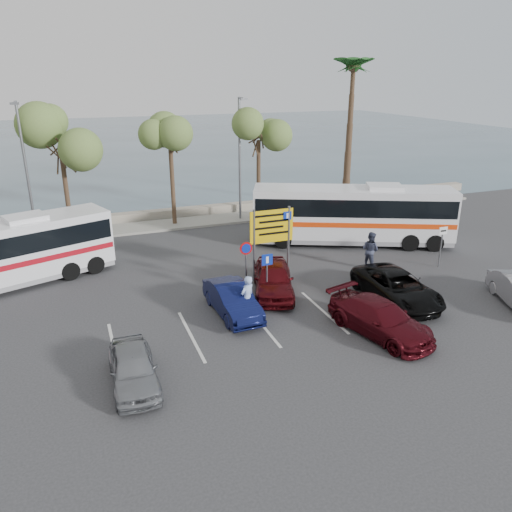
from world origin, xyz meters
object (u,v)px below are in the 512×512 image
object	(u,v)px
pedestrian_far	(370,250)
car_silver_a	(133,368)
street_lamp_left	(26,166)
coach_bus_right	(352,217)
car_red	(273,279)
car_maroon	(380,318)
direction_sign	(272,232)
car_blue	(232,300)
pedestrian_near	(247,298)
suv_black	(397,287)
street_lamp_right	(240,153)

from	to	relation	value
pedestrian_far	car_silver_a	bearing A→B (deg)	92.36
street_lamp_left	coach_bus_right	size ratio (longest dim) A/B	0.70
car_silver_a	car_red	size ratio (longest dim) A/B	0.83
car_maroon	pedestrian_far	bearing A→B (deg)	45.89
car_maroon	car_red	xyz separation A→B (m)	(-2.40, 4.96, 0.08)
direction_sign	car_red	size ratio (longest dim) A/B	0.83
direction_sign	car_blue	world-z (taller)	direction_sign
car_blue	car_red	distance (m)	2.73
car_maroon	pedestrian_near	size ratio (longest dim) A/B	2.41
coach_bus_right	pedestrian_far	bearing A→B (deg)	-106.81
pedestrian_far	car_red	bearing A→B (deg)	78.48
suv_black	pedestrian_near	world-z (taller)	pedestrian_near
direction_sign	car_red	xyz separation A→B (m)	(-0.60, -1.70, -1.69)
street_lamp_right	pedestrian_near	bearing A→B (deg)	-108.10
street_lamp_right	car_maroon	distance (m)	17.43
car_maroon	suv_black	xyz separation A→B (m)	(2.40, 2.27, 0.01)
car_red	car_silver_a	bearing A→B (deg)	-124.76
car_silver_a	suv_black	distance (m)	12.02
car_silver_a	car_blue	size ratio (longest dim) A/B	0.91
direction_sign	car_maroon	bearing A→B (deg)	-74.91
street_lamp_right	direction_sign	xyz separation A→B (m)	(-2.00, -10.32, -2.17)
suv_black	car_maroon	bearing A→B (deg)	-135.17
direction_sign	car_maroon	size ratio (longest dim) A/B	0.79
direction_sign	car_blue	size ratio (longest dim) A/B	0.90
street_lamp_left	car_red	world-z (taller)	street_lamp_left
street_lamp_right	car_red	size ratio (longest dim) A/B	1.84
car_maroon	suv_black	size ratio (longest dim) A/B	0.94
street_lamp_left	car_silver_a	world-z (taller)	street_lamp_left
car_silver_a	car_blue	bearing A→B (deg)	40.30
coach_bus_right	car_red	xyz separation A→B (m)	(-7.10, -5.00, -0.92)
street_lamp_right	car_maroon	xyz separation A→B (m)	(-0.20, -16.98, -3.94)
street_lamp_right	pedestrian_far	size ratio (longest dim) A/B	4.14
car_blue	pedestrian_far	size ratio (longest dim) A/B	2.05
car_maroon	car_red	size ratio (longest dim) A/B	1.05
street_lamp_left	car_blue	distance (m)	16.03
coach_bus_right	suv_black	distance (m)	8.09
street_lamp_right	suv_black	xyz separation A→B (m)	(2.20, -14.72, -3.92)
car_maroon	pedestrian_near	bearing A→B (deg)	131.12
pedestrian_near	car_silver_a	bearing A→B (deg)	4.51
street_lamp_right	direction_sign	size ratio (longest dim) A/B	2.23
pedestrian_far	suv_black	bearing A→B (deg)	140.12
street_lamp_left	coach_bus_right	xyz separation A→B (m)	(17.50, -7.02, -2.94)
car_red	suv_black	world-z (taller)	car_red
suv_black	pedestrian_near	size ratio (longest dim) A/B	2.57
car_red	suv_black	size ratio (longest dim) A/B	0.89
car_maroon	car_blue	bearing A→B (deg)	128.42
car_maroon	car_red	world-z (taller)	car_red
street_lamp_left	car_blue	world-z (taller)	street_lamp_left
street_lamp_left	car_blue	bearing A→B (deg)	-59.02
direction_sign	suv_black	size ratio (longest dim) A/B	0.74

